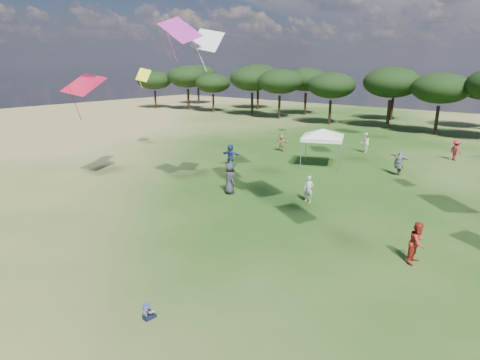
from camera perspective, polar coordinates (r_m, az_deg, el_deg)
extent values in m
cylinder|color=black|center=(74.74, -11.93, 11.13)|extent=(0.35, 0.35, 3.09)
ellipsoid|color=black|center=(74.54, -12.09, 13.73)|extent=(6.01, 6.01, 3.24)
cylinder|color=black|center=(71.42, -7.36, 11.29)|extent=(0.40, 0.40, 3.51)
ellipsoid|color=black|center=(71.20, -7.47, 14.39)|extent=(6.82, 6.82, 3.68)
cylinder|color=black|center=(67.36, -3.82, 10.84)|extent=(0.33, 0.33, 2.92)
ellipsoid|color=black|center=(67.14, -3.87, 13.57)|extent=(5.67, 5.67, 3.06)
cylinder|color=black|center=(62.43, 1.73, 10.72)|extent=(0.40, 0.40, 3.49)
ellipsoid|color=black|center=(62.18, 1.76, 14.24)|extent=(6.79, 6.79, 3.66)
cylinder|color=black|center=(59.25, 5.60, 10.27)|extent=(0.38, 0.38, 3.32)
ellipsoid|color=black|center=(58.99, 5.70, 13.80)|extent=(6.44, 6.44, 3.47)
cylinder|color=black|center=(54.47, 12.66, 9.36)|extent=(0.36, 0.36, 3.14)
ellipsoid|color=black|center=(54.19, 12.89, 12.98)|extent=(6.11, 6.11, 3.29)
cylinder|color=black|center=(53.13, 20.36, 8.76)|extent=(0.40, 0.40, 3.46)
ellipsoid|color=black|center=(52.84, 20.77, 12.85)|extent=(6.73, 6.73, 3.63)
cylinder|color=black|center=(50.45, 26.16, 7.63)|extent=(0.37, 0.37, 3.21)
ellipsoid|color=black|center=(50.15, 26.67, 11.61)|extent=(6.24, 6.24, 3.36)
cylinder|color=black|center=(81.85, -5.92, 11.96)|extent=(0.41, 0.41, 3.56)
ellipsoid|color=black|center=(81.66, -6.01, 14.70)|extent=(6.92, 6.92, 3.73)
cylinder|color=black|center=(72.02, 2.55, 11.49)|extent=(0.41, 0.41, 3.62)
ellipsoid|color=black|center=(71.80, 2.59, 14.66)|extent=(7.03, 7.03, 3.79)
cylinder|color=black|center=(64.54, 9.26, 10.64)|extent=(0.39, 0.39, 3.37)
ellipsoid|color=black|center=(64.30, 9.41, 13.93)|extent=(6.54, 6.54, 3.53)
cylinder|color=black|center=(60.89, 20.79, 9.38)|extent=(0.36, 0.36, 3.11)
ellipsoid|color=black|center=(60.65, 21.12, 12.58)|extent=(6.05, 6.05, 3.26)
cylinder|color=gray|center=(30.44, 8.64, 3.59)|extent=(0.06, 0.06, 2.27)
cylinder|color=gray|center=(30.21, 13.99, 3.19)|extent=(0.06, 0.06, 2.27)
cylinder|color=gray|center=(33.21, 9.34, 4.60)|extent=(0.06, 0.06, 2.27)
cylinder|color=gray|center=(32.99, 14.25, 4.24)|extent=(0.06, 0.06, 2.27)
cube|color=white|center=(31.47, 11.67, 5.86)|extent=(3.93, 3.93, 0.25)
pyramid|color=white|center=(31.36, 11.74, 7.16)|extent=(5.66, 5.66, 0.60)
cube|color=black|center=(13.52, -13.05, -18.41)|extent=(0.25, 0.25, 0.18)
cube|color=black|center=(13.67, -12.61, -18.16)|extent=(0.10, 0.22, 0.09)
cube|color=black|center=(13.56, -12.21, -18.45)|extent=(0.10, 0.22, 0.09)
cube|color=white|center=(13.41, -13.10, -17.72)|extent=(0.23, 0.18, 0.23)
cylinder|color=white|center=(13.54, -13.21, -17.37)|extent=(0.09, 0.23, 0.14)
cylinder|color=white|center=(13.33, -12.51, -17.89)|extent=(0.09, 0.23, 0.14)
sphere|color=#E0B293|center=(13.32, -13.15, -17.15)|extent=(0.16, 0.16, 0.16)
cone|color=#495EAC|center=(13.30, -13.16, -17.02)|extent=(0.26, 0.26, 0.03)
cylinder|color=#495EAC|center=(13.28, -13.17, -16.89)|extent=(0.17, 0.17, 0.07)
imported|color=#2F2F35|center=(24.44, -1.49, 0.24)|extent=(1.11, 0.95, 1.93)
imported|color=#9F8656|center=(36.63, 5.92, 5.33)|extent=(1.60, 0.69, 1.67)
imported|color=beige|center=(23.27, 9.72, -1.29)|extent=(0.59, 0.42, 1.56)
imported|color=white|center=(37.58, 17.34, 5.06)|extent=(1.02, 1.10, 1.81)
imported|color=#A8291C|center=(17.52, 23.93, -8.16)|extent=(0.75, 0.91, 1.73)
imported|color=#4F4F54|center=(30.64, 21.64, 2.16)|extent=(2.09, 1.57, 1.70)
imported|color=navy|center=(31.10, -1.35, 3.55)|extent=(1.69, 0.79, 1.76)
imported|color=#A81C2B|center=(37.50, 28.34, 3.74)|extent=(1.25, 1.17, 1.69)
plane|color=silver|center=(22.75, -4.67, 19.23)|extent=(2.14, 2.27, 1.39)
plane|color=#A3288C|center=(21.94, -8.51, 20.36)|extent=(1.69, 2.06, 1.61)
plane|color=yellow|center=(36.96, -13.57, 14.33)|extent=(1.38, 1.55, 1.26)
plane|color=red|center=(26.87, -21.27, 12.55)|extent=(2.70, 2.76, 1.38)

